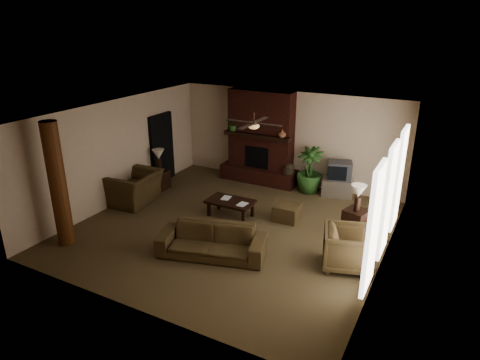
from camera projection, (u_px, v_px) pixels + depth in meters
The scene contains 23 objects.
room_shell at pixel (232, 173), 9.79m from camera, with size 7.00×7.00×7.00m.
fireplace at pixel (260, 145), 12.89m from camera, with size 2.40×0.70×2.80m.
windows at pixel (388, 200), 8.46m from camera, with size 0.08×3.65×2.35m.
log_column at pixel (58, 185), 9.10m from camera, with size 0.36×0.36×2.80m, color brown.
doorway at pixel (162, 148), 12.91m from camera, with size 0.10×1.00×2.10m, color black.
ceiling_fan at pixel (254, 125), 9.46m from camera, with size 1.35×1.35×0.37m.
sofa at pixel (212, 236), 8.94m from camera, with size 2.27×0.66×0.89m, color #48381F.
armchair_left at pixel (134, 183), 11.48m from camera, with size 1.34×0.87×1.17m, color #48381F.
armchair_right at pixel (348, 246), 8.49m from camera, with size 0.91×0.86×0.94m, color #48381F.
coffee_table at pixel (231, 203), 10.76m from camera, with size 1.20×0.70×0.43m.
ottoman at pixel (287, 212), 10.62m from camera, with size 0.60×0.60×0.40m, color #48381F.
tv_stand at pixel (337, 187), 12.06m from camera, with size 0.85×0.50×0.50m, color silver.
tv at pixel (340, 171), 11.86m from camera, with size 0.77×0.69×0.52m.
floor_vase at pixel (288, 174), 12.57m from camera, with size 0.34×0.34×0.77m.
floor_plant at pixel (309, 180), 12.29m from camera, with size 0.75×1.34×0.75m, color #2C5522.
side_table_left at pixel (159, 180), 12.56m from camera, with size 0.50×0.50×0.55m, color black.
lamp_left at pixel (158, 156), 12.35m from camera, with size 0.37×0.37×0.65m.
side_table_right at pixel (355, 221), 10.02m from camera, with size 0.50×0.50×0.55m, color black.
lamp_right at pixel (358, 193), 9.71m from camera, with size 0.38×0.38×0.65m.
mantel_plant at pixel (233, 125), 12.82m from camera, with size 0.38×0.42×0.33m, color #2C5522.
mantel_vase at pixel (282, 134), 12.09m from camera, with size 0.22×0.23×0.22m, color #955B3B.
book_a at pixel (222, 193), 10.84m from camera, with size 0.22×0.03×0.29m, color #999999.
book_b at pixel (239, 198), 10.49m from camera, with size 0.21×0.02×0.29m, color #999999.
Camera 1 is at (4.48, -8.04, 4.74)m, focal length 31.71 mm.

